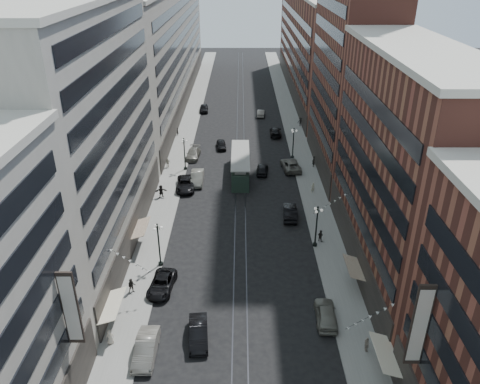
{
  "coord_description": "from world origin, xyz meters",
  "views": [
    {
      "loc": [
        0.04,
        -16.37,
        32.17
      ],
      "look_at": [
        -0.04,
        37.04,
        5.0
      ],
      "focal_mm": 35.0,
      "sensor_mm": 36.0,
      "label": 1
    }
  ],
  "objects_px": {
    "lamppost_sw_far": "(159,243)",
    "car_13": "(221,145)",
    "car_11": "(291,165)",
    "pedestrian_1": "(110,337)",
    "car_1": "(146,348)",
    "car_12": "(276,132)",
    "car_extra_0": "(262,169)",
    "car_8": "(193,154)",
    "pedestrian_7": "(320,236)",
    "car_9": "(204,108)",
    "lamppost_se_mid": "(293,142)",
    "lamppost_sw_mid": "(184,153)",
    "car_14": "(261,113)",
    "car_extra_1": "(197,177)",
    "pedestrian_extra_0": "(314,162)",
    "pedestrian_8": "(313,187)",
    "car_4": "(326,314)",
    "pedestrian_4": "(367,344)",
    "streetcar": "(240,166)",
    "pedestrian_2": "(132,286)",
    "pedestrian_5": "(161,191)",
    "pedestrian_6": "(168,163)",
    "pedestrian_extra_1": "(177,132)",
    "car_10": "(290,212)",
    "pedestrian_9": "(300,122)",
    "car_5": "(198,333)",
    "lamppost_se_far": "(317,225)",
    "car_7": "(186,184)"
  },
  "relations": [
    {
      "from": "car_11",
      "to": "pedestrian_1",
      "type": "bearing_deg",
      "value": 55.57
    },
    {
      "from": "pedestrian_8",
      "to": "pedestrian_9",
      "type": "bearing_deg",
      "value": -108.51
    },
    {
      "from": "lamppost_sw_far",
      "to": "pedestrian_1",
      "type": "distance_m",
      "value": 12.74
    },
    {
      "from": "pedestrian_7",
      "to": "car_extra_1",
      "type": "height_order",
      "value": "car_extra_1"
    },
    {
      "from": "lamppost_se_far",
      "to": "streetcar",
      "type": "distance_m",
      "value": 22.97
    },
    {
      "from": "lamppost_se_mid",
      "to": "pedestrian_7",
      "type": "bearing_deg",
      "value": -88.29
    },
    {
      "from": "car_14",
      "to": "car_8",
      "type": "bearing_deg",
      "value": 65.74
    },
    {
      "from": "lamppost_sw_far",
      "to": "car_4",
      "type": "distance_m",
      "value": 19.93
    },
    {
      "from": "car_4",
      "to": "car_8",
      "type": "xyz_separation_m",
      "value": [
        -16.76,
        41.35,
        -0.07
      ]
    },
    {
      "from": "pedestrian_4",
      "to": "car_12",
      "type": "distance_m",
      "value": 57.13
    },
    {
      "from": "car_extra_1",
      "to": "pedestrian_5",
      "type": "bearing_deg",
      "value": -134.26
    },
    {
      "from": "car_4",
      "to": "car_14",
      "type": "xyz_separation_m",
      "value": [
        -3.9,
        65.25,
        -0.11
      ]
    },
    {
      "from": "lamppost_sw_far",
      "to": "pedestrian_2",
      "type": "distance_m",
      "value": 5.83
    },
    {
      "from": "car_14",
      "to": "pedestrian_extra_0",
      "type": "relative_size",
      "value": 2.38
    },
    {
      "from": "car_14",
      "to": "pedestrian_6",
      "type": "relative_size",
      "value": 2.69
    },
    {
      "from": "car_13",
      "to": "car_extra_0",
      "type": "relative_size",
      "value": 0.94
    },
    {
      "from": "car_5",
      "to": "car_14",
      "type": "bearing_deg",
      "value": 77.72
    },
    {
      "from": "lamppost_sw_mid",
      "to": "car_1",
      "type": "relative_size",
      "value": 1.07
    },
    {
      "from": "pedestrian_6",
      "to": "pedestrian_1",
      "type": "bearing_deg",
      "value": 85.81
    },
    {
      "from": "car_1",
      "to": "car_12",
      "type": "height_order",
      "value": "car_1"
    },
    {
      "from": "streetcar",
      "to": "pedestrian_extra_1",
      "type": "distance_m",
      "value": 22.26
    },
    {
      "from": "pedestrian_6",
      "to": "car_extra_1",
      "type": "height_order",
      "value": "pedestrian_6"
    },
    {
      "from": "lamppost_se_mid",
      "to": "pedestrian_extra_0",
      "type": "distance_m",
      "value": 5.41
    },
    {
      "from": "pedestrian_6",
      "to": "pedestrian_extra_1",
      "type": "relative_size",
      "value": 1.07
    },
    {
      "from": "pedestrian_7",
      "to": "pedestrian_9",
      "type": "bearing_deg",
      "value": -56.36
    },
    {
      "from": "car_9",
      "to": "car_12",
      "type": "bearing_deg",
      "value": -48.39
    },
    {
      "from": "car_8",
      "to": "pedestrian_7",
      "type": "xyz_separation_m",
      "value": [
        18.36,
        -27.18,
        0.14
      ]
    },
    {
      "from": "car_9",
      "to": "pedestrian_extra_0",
      "type": "relative_size",
      "value": 2.49
    },
    {
      "from": "lamppost_sw_mid",
      "to": "pedestrian_extra_1",
      "type": "distance_m",
      "value": 16.88
    },
    {
      "from": "car_8",
      "to": "pedestrian_extra_1",
      "type": "relative_size",
      "value": 3.43
    },
    {
      "from": "pedestrian_1",
      "to": "car_4",
      "type": "bearing_deg",
      "value": 169.82
    },
    {
      "from": "streetcar",
      "to": "pedestrian_5",
      "type": "bearing_deg",
      "value": -145.46
    },
    {
      "from": "lamppost_sw_mid",
      "to": "pedestrian_extra_0",
      "type": "relative_size",
      "value": 2.94
    },
    {
      "from": "lamppost_se_mid",
      "to": "car_extra_0",
      "type": "distance_m",
      "value": 8.74
    },
    {
      "from": "car_8",
      "to": "pedestrian_5",
      "type": "height_order",
      "value": "pedestrian_5"
    },
    {
      "from": "car_4",
      "to": "car_9",
      "type": "distance_m",
      "value": 70.58
    },
    {
      "from": "pedestrian_2",
      "to": "pedestrian_4",
      "type": "relative_size",
      "value": 1.11
    },
    {
      "from": "pedestrian_5",
      "to": "pedestrian_6",
      "type": "bearing_deg",
      "value": 79.6
    },
    {
      "from": "car_14",
      "to": "pedestrian_9",
      "type": "relative_size",
      "value": 2.48
    },
    {
      "from": "lamppost_sw_far",
      "to": "car_13",
      "type": "xyz_separation_m",
      "value": [
        5.63,
        36.78,
        -2.38
      ]
    },
    {
      "from": "car_extra_1",
      "to": "car_11",
      "type": "bearing_deg",
      "value": 17.41
    },
    {
      "from": "car_10",
      "to": "pedestrian_7",
      "type": "height_order",
      "value": "car_10"
    },
    {
      "from": "pedestrian_2",
      "to": "car_10",
      "type": "distance_m",
      "value": 24.38
    },
    {
      "from": "streetcar",
      "to": "car_14",
      "type": "distance_m",
      "value": 31.53
    },
    {
      "from": "pedestrian_1",
      "to": "car_7",
      "type": "xyz_separation_m",
      "value": [
        3.52,
        32.2,
        -0.1
      ]
    },
    {
      "from": "car_11",
      "to": "car_extra_1",
      "type": "bearing_deg",
      "value": 11.23
    },
    {
      "from": "pedestrian_6",
      "to": "pedestrian_extra_0",
      "type": "bearing_deg",
      "value": 175.96
    },
    {
      "from": "car_1",
      "to": "pedestrian_6",
      "type": "height_order",
      "value": "pedestrian_6"
    },
    {
      "from": "pedestrian_8",
      "to": "car_11",
      "type": "bearing_deg",
      "value": -89.6
    },
    {
      "from": "streetcar",
      "to": "pedestrian_2",
      "type": "xyz_separation_m",
      "value": [
        -11.45,
        -29.95,
        -0.67
      ]
    }
  ]
}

